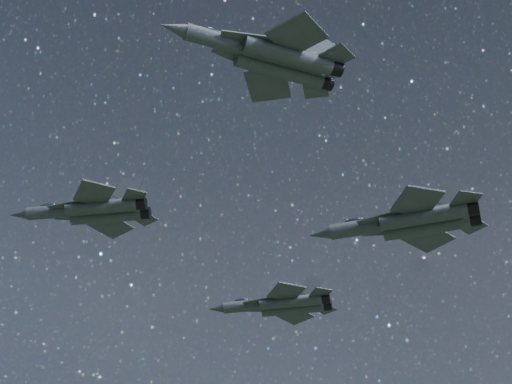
{
  "coord_description": "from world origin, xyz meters",
  "views": [
    {
      "loc": [
        -0.91,
        -66.05,
        106.08
      ],
      "look_at": [
        -0.73,
        4.13,
        155.5
      ],
      "focal_mm": 60.0,
      "sensor_mm": 36.0,
      "label": 1
    }
  ],
  "objects": [
    {
      "name": "jet_left",
      "position": [
        2.3,
        22.96,
        152.74
      ],
      "size": [
        15.42,
        10.61,
        3.87
      ],
      "rotation": [
        0.0,
        0.0,
        -0.19
      ],
      "color": "#2C3137"
    },
    {
      "name": "jet_right",
      "position": [
        0.26,
        -18.07,
        152.72
      ],
      "size": [
        15.08,
        10.01,
        3.84
      ],
      "rotation": [
        0.0,
        0.0,
        0.37
      ],
      "color": "#2C3137"
    },
    {
      "name": "jet_slot",
      "position": [
        15.02,
        6.83,
        153.76
      ],
      "size": [
        18.44,
        12.4,
        4.65
      ],
      "rotation": [
        0.0,
        0.0,
        -0.3
      ],
      "color": "#2C3137"
    },
    {
      "name": "jet_lead",
      "position": [
        -17.0,
        4.51,
        153.5
      ],
      "size": [
        15.1,
        10.51,
        3.8
      ],
      "rotation": [
        0.0,
        0.0,
        -0.14
      ],
      "color": "#2C3137"
    }
  ]
}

